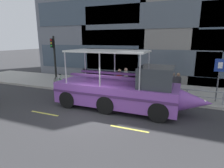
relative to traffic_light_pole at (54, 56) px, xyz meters
name	(u,v)px	position (x,y,z in m)	size (l,w,h in m)	color
ground_plane	(93,113)	(5.57, -3.92, -2.62)	(120.00, 120.00, 0.00)	#333335
sidewalk	(125,87)	(5.57, 1.68, -2.53)	(32.00, 4.80, 0.18)	#A8A59E
curb_edge	(114,96)	(5.57, -0.81, -2.53)	(32.00, 0.18, 0.18)	#B2ADA3
lane_centreline	(83,120)	(5.57, -5.02, -2.62)	(25.80, 0.12, 0.01)	#DBD64C
curb_guardrail	(126,87)	(6.38, -0.47, -1.91)	(11.92, 0.09, 0.79)	gray
traffic_light_pole	(54,56)	(0.00, 0.00, 0.00)	(0.24, 0.46, 4.03)	black
parking_sign	(219,73)	(11.99, 0.12, -0.65)	(0.60, 0.12, 2.64)	#4C4F54
leaned_bicycle	(62,81)	(0.71, -0.06, -2.07)	(1.74, 0.46, 0.96)	black
duck_tour_boat	(124,90)	(6.96, -2.66, -1.53)	(8.68, 2.57, 3.33)	purple
pedestrian_near_bow	(178,82)	(9.70, 0.40, -1.48)	(0.43, 0.27, 1.60)	#1E2338
pedestrian_mid_left	(126,77)	(6.08, 0.33, -1.40)	(0.35, 0.40, 1.74)	#47423D
pedestrian_mid_right	(119,77)	(5.54, 0.45, -1.47)	(0.45, 0.24, 1.61)	#1E2338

